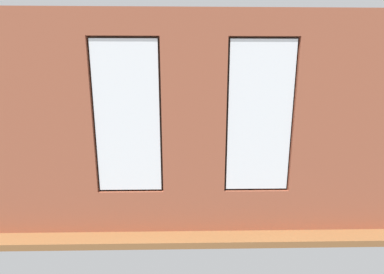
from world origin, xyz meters
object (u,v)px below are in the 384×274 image
at_px(table_plant_small, 186,156).
at_px(remote_black, 209,159).
at_px(papasan_chair, 168,142).
at_px(potted_plant_beside_window_right, 45,177).
at_px(couch_left, 299,164).
at_px(potted_plant_near_tv, 79,159).
at_px(potted_plant_corner_far_left, 347,183).
at_px(potted_plant_between_couches, 285,161).
at_px(tv_flatscreen, 72,141).
at_px(potted_plant_by_left_couch, 264,151).
at_px(media_console, 74,164).
at_px(couch_by_window, 201,191).
at_px(potted_plant_corner_near_left, 275,131).
at_px(remote_gray, 193,161).
at_px(coffee_table, 193,163).
at_px(cup_ceramic, 175,161).

height_order(table_plant_small, remote_black, table_plant_small).
xyz_separation_m(papasan_chair, potted_plant_beside_window_right, (1.84, 3.57, 0.20)).
xyz_separation_m(couch_left, potted_plant_near_tv, (4.93, 0.58, 0.33)).
bearing_deg(potted_plant_near_tv, table_plant_small, -161.26).
height_order(potted_plant_corner_far_left, potted_plant_between_couches, potted_plant_between_couches).
bearing_deg(potted_plant_between_couches, tv_flatscreen, -21.82).
bearing_deg(papasan_chair, table_plant_small, 107.36).
height_order(papasan_chair, potted_plant_corner_far_left, potted_plant_corner_far_left).
height_order(remote_black, potted_plant_by_left_couch, same).
height_order(couch_left, potted_plant_corner_far_left, potted_plant_corner_far_left).
distance_m(media_console, potted_plant_between_couches, 4.94).
xyz_separation_m(remote_black, papasan_chair, (1.12, -1.75, 0.05)).
xyz_separation_m(couch_by_window, table_plant_small, (0.28, -1.69, 0.18)).
bearing_deg(tv_flatscreen, potted_plant_corner_near_left, -161.53).
bearing_deg(couch_by_window, remote_black, -99.32).
height_order(potted_plant_near_tv, potted_plant_corner_near_left, potted_plant_near_tv).
bearing_deg(potted_plant_by_left_couch, potted_plant_corner_far_left, 100.26).
bearing_deg(media_console, potted_plant_by_left_couch, -168.24).
bearing_deg(remote_gray, potted_plant_by_left_couch, 139.59).
relative_size(remote_black, potted_plant_by_left_couch, 0.40).
xyz_separation_m(table_plant_small, tv_flatscreen, (2.78, -0.20, 0.34)).
bearing_deg(potted_plant_beside_window_right, potted_plant_between_couches, -177.73).
xyz_separation_m(remote_gray, potted_plant_corner_far_left, (-2.66, 1.69, 0.10)).
height_order(potted_plant_by_left_couch, potted_plant_beside_window_right, potted_plant_beside_window_right).
height_order(potted_plant_near_tv, potted_plant_beside_window_right, potted_plant_beside_window_right).
relative_size(coffee_table, potted_plant_between_couches, 1.01).
height_order(tv_flatscreen, potted_plant_by_left_couch, tv_flatscreen).
bearing_deg(coffee_table, potted_plant_near_tv, 15.33).
height_order(potted_plant_corner_far_left, potted_plant_beside_window_right, potted_plant_beside_window_right).
relative_size(media_console, potted_plant_by_left_couch, 2.33).
distance_m(table_plant_small, potted_plant_beside_window_right, 2.99).
distance_m(couch_by_window, potted_plant_between_couches, 1.58).
xyz_separation_m(couch_left, potted_plant_between_couches, (0.92, 1.45, 0.54)).
bearing_deg(potted_plant_corner_far_left, tv_flatscreen, -19.44).
height_order(couch_left, potted_plant_beside_window_right, potted_plant_beside_window_right).
height_order(coffee_table, remote_black, remote_black).
distance_m(couch_left, potted_plant_near_tv, 4.97).
xyz_separation_m(table_plant_small, potted_plant_near_tv, (2.24, 0.76, 0.15)).
xyz_separation_m(couch_by_window, media_console, (3.06, -1.88, -0.06)).
xyz_separation_m(table_plant_small, potted_plant_corner_near_left, (-2.85, -2.08, 0.21)).
bearing_deg(couch_left, papasan_chair, -117.49).
bearing_deg(couch_left, potted_plant_corner_far_left, 8.96).
relative_size(table_plant_small, potted_plant_beside_window_right, 0.14).
height_order(remote_gray, remote_black, same).
xyz_separation_m(couch_by_window, potted_plant_by_left_couch, (-2.01, -2.94, -0.05)).
distance_m(couch_by_window, coffee_table, 1.59).
bearing_deg(tv_flatscreen, cup_ceramic, 170.75).
bearing_deg(remote_gray, potted_plant_corner_near_left, 146.21).
bearing_deg(remote_gray, potted_plant_between_couches, 63.24).
bearing_deg(table_plant_small, couch_left, 176.26).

